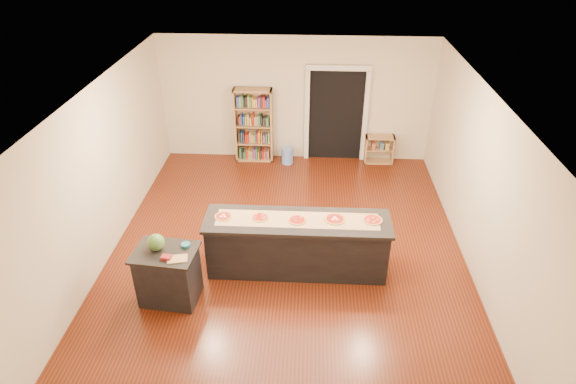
# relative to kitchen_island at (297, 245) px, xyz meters

# --- Properties ---
(room) EXTENTS (6.00, 7.00, 2.80)m
(room) POSITION_rel_kitchen_island_xyz_m (-0.18, 0.55, 0.92)
(room) COLOR beige
(room) RESTS_ON ground
(doorway) EXTENTS (1.40, 0.09, 2.21)m
(doorway) POSITION_rel_kitchen_island_xyz_m (0.72, 4.02, 0.72)
(doorway) COLOR black
(doorway) RESTS_ON room
(kitchen_island) EXTENTS (2.89, 0.78, 0.95)m
(kitchen_island) POSITION_rel_kitchen_island_xyz_m (0.00, 0.00, 0.00)
(kitchen_island) COLOR black
(kitchen_island) RESTS_ON ground
(side_counter) EXTENTS (0.90, 0.65, 0.89)m
(side_counter) POSITION_rel_kitchen_island_xyz_m (-1.87, -0.79, -0.03)
(side_counter) COLOR black
(side_counter) RESTS_ON ground
(bookshelf) EXTENTS (0.85, 0.30, 1.70)m
(bookshelf) POSITION_rel_kitchen_island_xyz_m (-1.12, 3.85, 0.37)
(bookshelf) COLOR tan
(bookshelf) RESTS_ON ground
(low_shelf) EXTENTS (0.65, 0.28, 0.65)m
(low_shelf) POSITION_rel_kitchen_island_xyz_m (1.73, 3.86, -0.15)
(low_shelf) COLOR tan
(low_shelf) RESTS_ON ground
(waste_bin) EXTENTS (0.26, 0.26, 0.38)m
(waste_bin) POSITION_rel_kitchen_island_xyz_m (-0.36, 3.70, -0.29)
(waste_bin) COLOR #6991EA
(waste_bin) RESTS_ON ground
(kraft_paper) EXTENTS (2.51, 0.45, 0.00)m
(kraft_paper) POSITION_rel_kitchen_island_xyz_m (-0.00, 0.01, 0.48)
(kraft_paper) COLOR #AA8157
(kraft_paper) RESTS_ON kitchen_island
(watermelon) EXTENTS (0.25, 0.25, 0.25)m
(watermelon) POSITION_rel_kitchen_island_xyz_m (-1.98, -0.74, 0.53)
(watermelon) COLOR #144214
(watermelon) RESTS_ON side_counter
(cutting_board) EXTENTS (0.31, 0.23, 0.02)m
(cutting_board) POSITION_rel_kitchen_island_xyz_m (-1.64, -0.96, 0.41)
(cutting_board) COLOR tan
(cutting_board) RESTS_ON side_counter
(package_red) EXTENTS (0.15, 0.11, 0.05)m
(package_red) POSITION_rel_kitchen_island_xyz_m (-1.79, -0.95, 0.43)
(package_red) COLOR maroon
(package_red) RESTS_ON side_counter
(package_teal) EXTENTS (0.13, 0.13, 0.05)m
(package_teal) POSITION_rel_kitchen_island_xyz_m (-1.59, -0.66, 0.43)
(package_teal) COLOR #195966
(package_teal) RESTS_ON side_counter
(pizza_a) EXTENTS (0.28, 0.28, 0.02)m
(pizza_a) POSITION_rel_kitchen_island_xyz_m (-1.15, 0.02, 0.49)
(pizza_a) COLOR #BB8248
(pizza_a) RESTS_ON kitchen_island
(pizza_b) EXTENTS (0.27, 0.27, 0.02)m
(pizza_b) POSITION_rel_kitchen_island_xyz_m (-0.58, 0.03, 0.49)
(pizza_b) COLOR #BB8248
(pizza_b) RESTS_ON kitchen_island
(pizza_c) EXTENTS (0.29, 0.29, 0.02)m
(pizza_c) POSITION_rel_kitchen_island_xyz_m (0.00, -0.02, 0.49)
(pizza_c) COLOR #BB8248
(pizza_c) RESTS_ON kitchen_island
(pizza_d) EXTENTS (0.32, 0.32, 0.02)m
(pizza_d) POSITION_rel_kitchen_island_xyz_m (0.58, 0.04, 0.49)
(pizza_d) COLOR #BB8248
(pizza_d) RESTS_ON kitchen_island
(pizza_e) EXTENTS (0.31, 0.31, 0.02)m
(pizza_e) POSITION_rel_kitchen_island_xyz_m (1.15, 0.05, 0.49)
(pizza_e) COLOR #BB8248
(pizza_e) RESTS_ON kitchen_island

